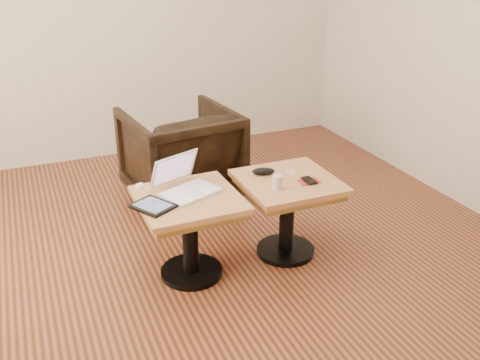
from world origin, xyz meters
name	(u,v)px	position (x,y,z in m)	size (l,w,h in m)	color
room_shell	(183,55)	(0.00, 0.00, 1.35)	(4.52, 4.52, 2.71)	#41220C
side_table_left	(189,217)	(0.00, 0.02, 0.40)	(0.59, 0.59, 0.53)	black
side_table_right	(288,198)	(0.65, 0.02, 0.40)	(0.58, 0.58, 0.53)	black
laptop	(185,184)	(0.01, 0.10, 0.57)	(0.40, 0.39, 0.21)	white
tablet	(153,206)	(-0.22, -0.03, 0.54)	(0.26, 0.28, 0.02)	black
charging_adapter	(140,186)	(-0.23, 0.25, 0.54)	(0.04, 0.04, 0.02)	white
glasses_case	(263,171)	(0.54, 0.14, 0.55)	(0.15, 0.06, 0.05)	black
striped_cup	(277,182)	(0.52, -0.08, 0.57)	(0.06, 0.06, 0.08)	#DB6590
earbuds_tangle	(291,172)	(0.71, 0.10, 0.54)	(0.07, 0.05, 0.01)	white
phone_on_sleeve	(309,181)	(0.75, -0.07, 0.54)	(0.13, 0.11, 0.02)	maroon
armchair	(181,155)	(0.27, 1.08, 0.37)	(0.78, 0.81, 0.73)	black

